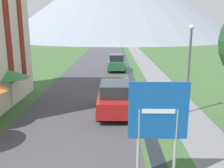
# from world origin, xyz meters

# --- Properties ---
(ground_plane) EXTENTS (160.00, 160.00, 0.00)m
(ground_plane) POSITION_xyz_m (0.00, 20.00, 0.00)
(ground_plane) COLOR #3D6033
(road) EXTENTS (6.40, 60.00, 0.01)m
(road) POSITION_xyz_m (-2.50, 30.00, 0.00)
(road) COLOR #424247
(road) RESTS_ON ground_plane
(footpath) EXTENTS (2.20, 60.00, 0.01)m
(footpath) POSITION_xyz_m (3.60, 30.00, 0.00)
(footpath) COLOR slate
(footpath) RESTS_ON ground_plane
(drainage_channel) EXTENTS (0.60, 60.00, 0.00)m
(drainage_channel) POSITION_xyz_m (1.20, 30.00, 0.00)
(drainage_channel) COLOR black
(drainage_channel) RESTS_ON ground_plane
(road_sign) EXTENTS (1.86, 0.11, 3.26)m
(road_sign) POSITION_xyz_m (0.94, 4.42, 2.09)
(road_sign) COLOR #9E9EA3
(road_sign) RESTS_ON ground_plane
(parked_car_near) EXTENTS (1.93, 4.05, 1.82)m
(parked_car_near) POSITION_xyz_m (-0.40, 10.63, 0.91)
(parked_car_near) COLOR #A31919
(parked_car_near) RESTS_ON ground_plane
(parked_car_far) EXTENTS (1.84, 3.83, 1.82)m
(parked_car_far) POSITION_xyz_m (-0.19, 24.06, 0.91)
(parked_car_far) COLOR #28663D
(parked_car_far) RESTS_ON ground_plane
(cafe_umbrella_rear_green) EXTENTS (2.30, 2.30, 2.31)m
(cafe_umbrella_rear_green) POSITION_xyz_m (-6.61, 11.53, 2.07)
(cafe_umbrella_rear_green) COLOR #B7B2A8
(cafe_umbrella_rear_green) RESTS_ON ground_plane
(streetlamp) EXTENTS (0.28, 0.28, 4.93)m
(streetlamp) POSITION_xyz_m (3.68, 10.73, 2.94)
(streetlamp) COLOR #515156
(streetlamp) RESTS_ON ground_plane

